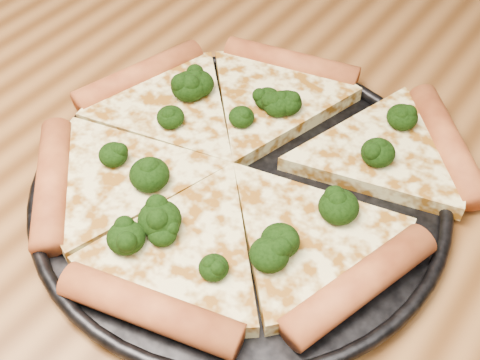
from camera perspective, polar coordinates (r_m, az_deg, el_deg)
The scene contains 4 objects.
dining_table at distance 0.61m, azimuth -7.89°, elevation -6.72°, with size 1.20×0.90×0.75m.
pizza_pan at distance 0.52m, azimuth -0.00°, elevation -0.61°, with size 0.35×0.35×0.02m.
pizza at distance 0.53m, azimuth 0.05°, elevation 1.46°, with size 0.37×0.36×0.03m.
broccoli_florets at distance 0.51m, azimuth -0.47°, elevation 1.84°, with size 0.22×0.27×0.03m.
Camera 1 is at (0.27, -0.23, 1.15)m, focal length 46.86 mm.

